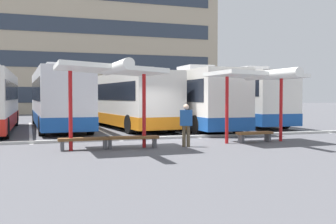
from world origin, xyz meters
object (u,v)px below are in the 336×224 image
Objects in this scene: coach_bus_2 at (127,100)px; waiting_shelter_1 at (258,77)px; coach_bus_1 at (58,99)px; waiting_passenger_0 at (186,122)px; coach_bus_4 at (240,99)px; coach_bus_3 at (185,100)px; bench_0 at (84,141)px; bench_1 at (132,139)px; waiting_shelter_0 at (110,71)px; bench_2 at (255,134)px.

waiting_shelter_1 is (3.32, -9.75, 1.07)m from coach_bus_2.
coach_bus_1 reaches higher than waiting_shelter_1.
coach_bus_2 reaches higher than waiting_passenger_0.
coach_bus_2 reaches higher than waiting_shelter_1.
coach_bus_4 reaches higher than coach_bus_1.
coach_bus_2 is at bearing 162.62° from coach_bus_3.
coach_bus_4 is at bearing 9.52° from coach_bus_3.
bench_0 is (-3.85, -9.60, -1.36)m from coach_bus_2.
coach_bus_1 is at bearing 110.54° from waiting_passenger_0.
bench_0 is at bearing -88.90° from coach_bus_1.
bench_1 is at bearing 178.96° from waiting_shelter_1.
waiting_shelter_0 is (-6.43, -8.81, 1.13)m from coach_bus_3.
bench_1 is at bearing -178.37° from bench_2.
coach_bus_4 reaches higher than bench_1.
waiting_passenger_0 is at bearing -0.70° from waiting_shelter_0.
coach_bus_2 reaches higher than bench_1.
waiting_shelter_1 is (7.17, -0.14, 2.43)m from bench_0.
waiting_shelter_1 reaches higher than bench_2.
coach_bus_4 is at bearing -6.41° from coach_bus_1.
coach_bus_2 is 0.92× the size of coach_bus_3.
coach_bus_2 reaches higher than bench_2.
coach_bus_3 is 4.30m from coach_bus_4.
coach_bus_3 is at bearing 68.68° from waiting_passenger_0.
coach_bus_4 is 13.54m from bench_1.
bench_2 is at bearing 7.56° from waiting_passenger_0.
waiting_shelter_1 is 2.66× the size of bench_2.
bench_0 is (-7.33, -8.51, -1.40)m from coach_bus_3.
bench_1 is 1.23× the size of waiting_passenger_0.
coach_bus_2 is 10.39m from waiting_shelter_0.
bench_2 is (3.32, -9.50, -1.37)m from coach_bus_2.
coach_bus_4 is at bearing 64.27° from bench_2.
waiting_passenger_0 is (-3.30, -0.44, 0.62)m from bench_2.
coach_bus_4 is 6.32× the size of bench_2.
waiting_passenger_0 is at bearing -69.46° from coach_bus_1.
coach_bus_1 is 7.80m from coach_bus_3.
coach_bus_3 is at bearing -170.48° from coach_bus_4.
bench_1 is (0.90, 0.25, -2.53)m from waiting_shelter_0.
waiting_passenger_0 is at bearing -111.32° from coach_bus_3.
coach_bus_3 is 11.32m from bench_0.
waiting_passenger_0 is (-7.69, -9.56, -0.84)m from coach_bus_4.
coach_bus_2 is (4.05, -0.94, -0.09)m from coach_bus_1.
waiting_passenger_0 is (0.02, -9.93, -0.75)m from coach_bus_2.
coach_bus_1 reaches higher than waiting_shelter_0.
coach_bus_4 is 5.07× the size of bench_1.
waiting_shelter_0 reaches higher than bench_2.
bench_0 is 7.17m from bench_2.
waiting_shelter_1 is at bearing -1.04° from bench_1.
bench_1 is at bearing -122.84° from coach_bus_3.
coach_bus_2 is 9.96m from waiting_passenger_0.
coach_bus_1 reaches higher than bench_2.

